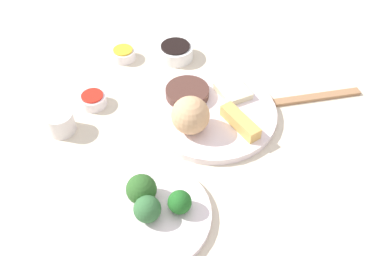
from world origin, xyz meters
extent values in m
cube|color=beige|center=(0.00, 0.00, 0.01)|extent=(2.20, 2.20, 0.02)
cylinder|color=white|center=(0.04, 0.02, 0.03)|extent=(0.28, 0.28, 0.02)
sphere|color=tan|center=(0.04, -0.05, 0.08)|extent=(0.08, 0.08, 0.08)
cube|color=#DCAA54|center=(0.11, 0.02, 0.05)|extent=(0.11, 0.06, 0.03)
cube|color=beige|center=(0.04, 0.10, 0.04)|extent=(0.09, 0.09, 0.02)
cylinder|color=#503028|center=(-0.03, 0.03, 0.05)|extent=(0.10, 0.10, 0.02)
cylinder|color=white|center=(0.11, -0.26, 0.03)|extent=(0.22, 0.22, 0.01)
sphere|color=#2C5D24|center=(0.08, -0.24, 0.06)|extent=(0.06, 0.06, 0.06)
sphere|color=#336837|center=(0.11, -0.26, 0.06)|extent=(0.05, 0.05, 0.05)
sphere|color=#1F6221|center=(0.14, -0.22, 0.06)|extent=(0.04, 0.04, 0.04)
cylinder|color=white|center=(-0.16, 0.14, 0.04)|extent=(0.09, 0.09, 0.03)
cylinder|color=black|center=(-0.16, 0.14, 0.05)|extent=(0.07, 0.07, 0.00)
cylinder|color=white|center=(-0.26, 0.05, 0.03)|extent=(0.06, 0.06, 0.03)
cylinder|color=yellow|center=(-0.26, 0.05, 0.05)|extent=(0.05, 0.05, 0.00)
cylinder|color=white|center=(-0.19, -0.12, 0.03)|extent=(0.06, 0.06, 0.03)
cylinder|color=red|center=(-0.19, -0.12, 0.05)|extent=(0.05, 0.05, 0.00)
cylinder|color=silver|center=(-0.19, -0.21, 0.04)|extent=(0.06, 0.06, 0.05)
cube|color=#9F714B|center=(0.20, 0.22, 0.02)|extent=(0.15, 0.18, 0.01)
camera|label=1|loc=(0.41, -0.52, 0.66)|focal=38.32mm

